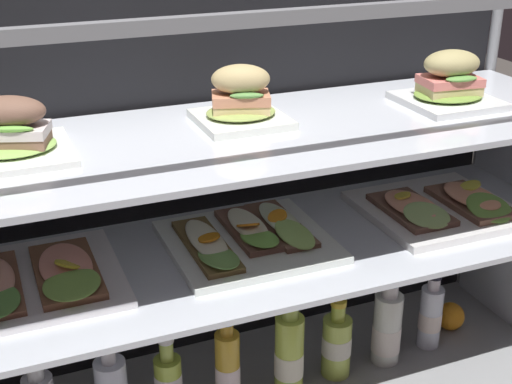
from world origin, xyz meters
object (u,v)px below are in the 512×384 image
Objects in this scene: open_sandwich_tray_near_right_corner at (30,281)px; open_sandwich_tray_right_of_center at (441,207)px; plated_roll_sandwich_center at (241,102)px; juice_bottle_front_left_end at (168,383)px; juice_bottle_back_right at (289,353)px; plated_roll_sandwich_far_left at (450,84)px; juice_bottle_back_center at (228,370)px; juice_bottle_front_second at (430,315)px; open_sandwich_tray_mid_left at (247,238)px; orange_fruit_beside_bottles at (450,316)px; juice_bottle_tucked_behind at (386,328)px; juice_bottle_front_fourth at (336,343)px; plated_roll_sandwich_right_of_center at (11,135)px.

open_sandwich_tray_right_of_center is at bearing -1.14° from open_sandwich_tray_near_right_corner.
juice_bottle_front_left_end is at bearing -168.84° from plated_roll_sandwich_center.
plated_roll_sandwich_center is 0.60m from juice_bottle_back_right.
juice_bottle_back_center is at bearing -178.30° from plated_roll_sandwich_far_left.
open_sandwich_tray_near_right_corner is at bearing -179.99° from juice_bottle_front_second.
open_sandwich_tray_mid_left is at bearing 0.71° from juice_bottle_front_left_end.
orange_fruit_beside_bottles is at bearing 2.52° from juice_bottle_front_left_end.
orange_fruit_beside_bottles is at bearing 7.53° from juice_bottle_back_right.
plated_roll_sandwich_far_left is 0.91m from juice_bottle_front_left_end.
orange_fruit_beside_bottles is at bearing 5.25° from juice_bottle_back_center.
plated_roll_sandwich_center is 0.54m from open_sandwich_tray_near_right_corner.
open_sandwich_tray_right_of_center reaches higher than juice_bottle_tucked_behind.
juice_bottle_back_center is 0.28m from juice_bottle_front_fourth.
juice_bottle_back_center is 1.01× the size of juice_bottle_tucked_behind.
juice_bottle_back_right reaches higher than juice_bottle_back_center.
juice_bottle_front_left_end is 2.74× the size of orange_fruit_beside_bottles.
juice_bottle_back_center reaches higher than juice_bottle_front_second.
open_sandwich_tray_right_of_center is at bearing 0.16° from juice_bottle_back_center.
plated_roll_sandwich_right_of_center is 1.00m from juice_bottle_tucked_behind.
open_sandwich_tray_mid_left is 1.64× the size of juice_bottle_front_fourth.
open_sandwich_tray_near_right_corner reaches higher than juice_bottle_tucked_behind.
open_sandwich_tray_mid_left is 0.39m from juice_bottle_front_fourth.
open_sandwich_tray_near_right_corner is at bearing -174.46° from plated_roll_sandwich_center.
open_sandwich_tray_mid_left reaches higher than juice_bottle_front_second.
plated_roll_sandwich_center is 0.52× the size of open_sandwich_tray_near_right_corner.
juice_bottle_tucked_behind is (0.42, 0.01, -0.00)m from juice_bottle_back_center.
juice_bottle_front_left_end is at bearing -177.48° from orange_fruit_beside_bottles.
open_sandwich_tray_mid_left is at bearing 158.57° from juice_bottle_back_right.
plated_roll_sandwich_center reaches higher than open_sandwich_tray_right_of_center.
juice_bottle_back_right is at bearing -39.05° from plated_roll_sandwich_center.
plated_roll_sandwich_right_of_center is 1.00× the size of juice_bottle_front_left_end.
open_sandwich_tray_mid_left is 1.47× the size of juice_bottle_tucked_behind.
juice_bottle_front_left_end is at bearing 173.42° from juice_bottle_back_right.
open_sandwich_tray_right_of_center is 0.62m from juice_bottle_back_center.
plated_roll_sandwich_center is 0.65m from juice_bottle_front_left_end.
juice_bottle_front_fourth is at bearing 180.00° from juice_bottle_tucked_behind.
juice_bottle_back_center is (-0.54, -0.00, -0.31)m from open_sandwich_tray_right_of_center.
open_sandwich_tray_near_right_corner is 0.74m from juice_bottle_front_fourth.
open_sandwich_tray_near_right_corner is 1.60× the size of juice_bottle_front_second.
juice_bottle_front_fourth is 2.78× the size of orange_fruit_beside_bottles.
juice_bottle_back_right is 3.52× the size of orange_fruit_beside_bottles.
open_sandwich_tray_mid_left is (0.45, 0.01, -0.00)m from open_sandwich_tray_near_right_corner.
orange_fruit_beside_bottles is (0.12, 0.06, -0.37)m from open_sandwich_tray_right_of_center.
plated_roll_sandwich_center is at bearing 87.55° from open_sandwich_tray_mid_left.
plated_roll_sandwich_right_of_center is 1.16× the size of plated_roll_sandwich_center.
orange_fruit_beside_bottles is at bearing 7.70° from juice_bottle_front_fourth.
open_sandwich_tray_near_right_corner reaches higher than orange_fruit_beside_bottles.
plated_roll_sandwich_far_left reaches higher than juice_bottle_front_left_end.
juice_bottle_front_left_end is at bearing 177.94° from open_sandwich_tray_right_of_center.
juice_bottle_back_center reaches higher than orange_fruit_beside_bottles.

